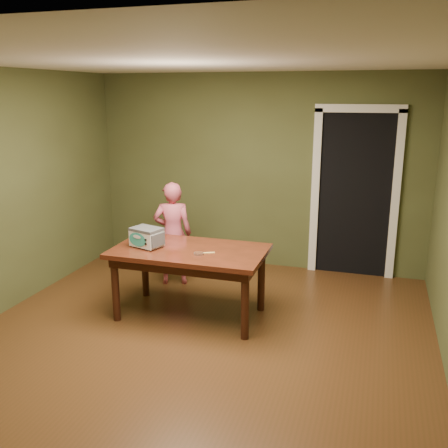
{
  "coord_description": "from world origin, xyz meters",
  "views": [
    {
      "loc": [
        1.58,
        -4.02,
        2.34
      ],
      "look_at": [
        0.01,
        1.0,
        0.95
      ],
      "focal_mm": 40.0,
      "sensor_mm": 36.0,
      "label": 1
    }
  ],
  "objects": [
    {
      "name": "baking_pan",
      "position": [
        -0.1,
        0.49,
        0.76
      ],
      "size": [
        0.1,
        0.1,
        0.02
      ],
      "color": "silver",
      "rests_on": "dining_table"
    },
    {
      "name": "toy_oven",
      "position": [
        -0.72,
        0.57,
        0.86
      ],
      "size": [
        0.38,
        0.31,
        0.21
      ],
      "rotation": [
        0.0,
        0.0,
        -0.3
      ],
      "color": "#4C4F54",
      "rests_on": "dining_table"
    },
    {
      "name": "spatula",
      "position": [
        -0.04,
        0.55,
        0.75
      ],
      "size": [
        0.17,
        0.11,
        0.01
      ],
      "primitive_type": "cube",
      "rotation": [
        0.0,
        0.0,
        0.49
      ],
      "color": "#F3CA6A",
      "rests_on": "dining_table"
    },
    {
      "name": "dining_table",
      "position": [
        -0.26,
        0.64,
        0.65
      ],
      "size": [
        1.6,
        0.91,
        0.75
      ],
      "rotation": [
        0.0,
        0.0,
        0.0
      ],
      "color": "#3E1A0E",
      "rests_on": "floor"
    },
    {
      "name": "doorway",
      "position": [
        1.3,
        2.78,
        1.06
      ],
      "size": [
        1.1,
        0.66,
        2.25
      ],
      "color": "black",
      "rests_on": "ground"
    },
    {
      "name": "child",
      "position": [
        -0.8,
        1.46,
        0.65
      ],
      "size": [
        0.55,
        0.45,
        1.29
      ],
      "primitive_type": "imported",
      "rotation": [
        0.0,
        0.0,
        3.48
      ],
      "color": "#CB5368",
      "rests_on": "floor"
    },
    {
      "name": "room_shell",
      "position": [
        0.0,
        0.0,
        1.71
      ],
      "size": [
        4.52,
        5.02,
        2.61
      ],
      "color": "#4C552D",
      "rests_on": "ground"
    },
    {
      "name": "floor",
      "position": [
        0.0,
        0.0,
        0.0
      ],
      "size": [
        5.0,
        5.0,
        0.0
      ],
      "primitive_type": "plane",
      "color": "#4E2D16",
      "rests_on": "ground"
    }
  ]
}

